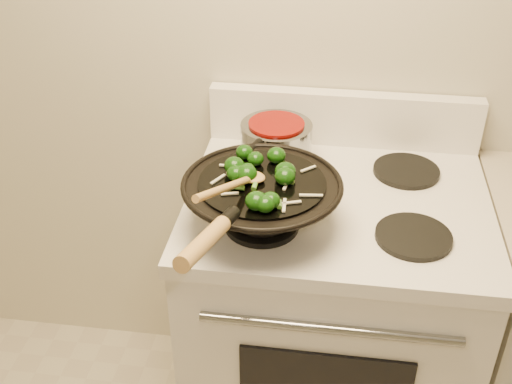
# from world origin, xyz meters

# --- Properties ---
(stove) EXTENTS (0.78, 0.67, 1.08)m
(stove) POSITION_xyz_m (-0.22, 1.17, 0.47)
(stove) COLOR white
(stove) RESTS_ON ground
(wok) EXTENTS (0.38, 0.62, 0.22)m
(wok) POSITION_xyz_m (-0.40, 1.02, 1.00)
(wok) COLOR black
(wok) RESTS_ON stove
(stirfry) EXTENTS (0.26, 0.26, 0.04)m
(stirfry) POSITION_xyz_m (-0.41, 1.02, 1.07)
(stirfry) COLOR #0E3308
(stirfry) RESTS_ON wok
(wooden_spoon) EXTENTS (0.12, 0.30, 0.12)m
(wooden_spoon) POSITION_xyz_m (-0.45, 0.95, 1.09)
(wooden_spoon) COLOR #AF8344
(wooden_spoon) RESTS_ON wok
(saucepan) EXTENTS (0.20, 0.31, 0.11)m
(saucepan) POSITION_xyz_m (-0.40, 1.32, 0.99)
(saucepan) COLOR gray
(saucepan) RESTS_ON stove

